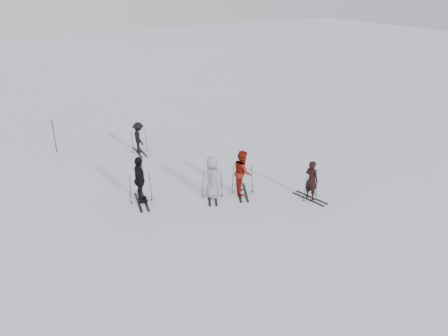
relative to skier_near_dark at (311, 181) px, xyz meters
name	(u,v)px	position (x,y,z in m)	size (l,w,h in m)	color
ground	(237,200)	(-2.59, 1.41, -0.80)	(120.00, 120.00, 0.00)	silver
skier_near_dark	(311,181)	(0.00, 0.00, 0.00)	(0.59, 0.38, 1.61)	black
skier_red	(243,173)	(-2.08, 1.80, 0.11)	(0.89, 0.69, 1.83)	maroon
skier_grey	(212,178)	(-3.31, 2.11, 0.05)	(0.84, 0.54, 1.71)	#979DA0
skier_uphill_left	(140,180)	(-5.94, 3.13, 0.14)	(1.11, 0.46, 1.89)	black
skier_uphill_far	(139,138)	(-4.13, 8.23, -0.03)	(1.00, 0.57, 1.54)	black
skis_near_dark	(311,185)	(0.00, 0.00, -0.21)	(0.85, 1.61, 1.18)	black
skis_red	(242,179)	(-2.08, 1.80, -0.16)	(0.93, 1.77, 1.29)	black
skis_grey	(212,183)	(-3.31, 2.11, -0.19)	(0.88, 1.67, 1.22)	black
skis_uphill_left	(141,188)	(-5.94, 3.13, -0.16)	(0.93, 1.75, 1.28)	black
skis_uphill_far	(139,141)	(-4.13, 8.23, -0.22)	(0.84, 1.59, 1.16)	black
piste_marker	(54,136)	(-7.77, 10.35, 0.06)	(0.04, 0.04, 1.73)	black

